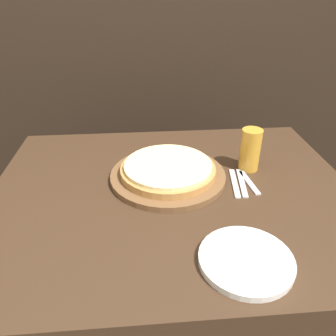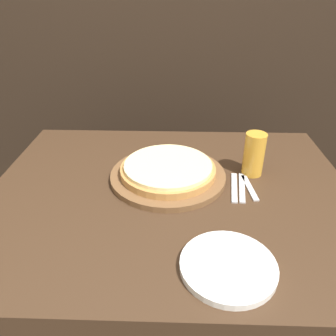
{
  "view_description": "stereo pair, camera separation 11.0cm",
  "coord_description": "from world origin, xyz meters",
  "px_view_note": "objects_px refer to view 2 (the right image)",
  "views": [
    {
      "loc": [
        -0.09,
        -0.88,
        1.33
      ],
      "look_at": [
        -0.01,
        0.08,
        0.78
      ],
      "focal_mm": 35.0,
      "sensor_mm": 36.0,
      "label": 1
    },
    {
      "loc": [
        0.02,
        -0.88,
        1.33
      ],
      "look_at": [
        -0.01,
        0.08,
        0.78
      ],
      "focal_mm": 35.0,
      "sensor_mm": 36.0,
      "label": 2
    }
  ],
  "objects_px": {
    "beer_glass": "(254,153)",
    "spoon": "(250,188)",
    "dinner_knife": "(242,187)",
    "dinner_plate": "(228,266)",
    "pizza_on_board": "(168,172)",
    "fork": "(234,187)"
  },
  "relations": [
    {
      "from": "dinner_plate",
      "to": "dinner_knife",
      "type": "xyz_separation_m",
      "value": [
        0.09,
        0.35,
        -0.01
      ]
    },
    {
      "from": "pizza_on_board",
      "to": "beer_glass",
      "type": "height_order",
      "value": "beer_glass"
    },
    {
      "from": "pizza_on_board",
      "to": "fork",
      "type": "relative_size",
      "value": 2.26
    },
    {
      "from": "dinner_plate",
      "to": "pizza_on_board",
      "type": "bearing_deg",
      "value": 111.06
    },
    {
      "from": "pizza_on_board",
      "to": "dinner_plate",
      "type": "xyz_separation_m",
      "value": [
        0.15,
        -0.4,
        -0.02
      ]
    },
    {
      "from": "fork",
      "to": "dinner_plate",
      "type": "bearing_deg",
      "value": -100.54
    },
    {
      "from": "beer_glass",
      "to": "spoon",
      "type": "relative_size",
      "value": 1.02
    },
    {
      "from": "beer_glass",
      "to": "spoon",
      "type": "xyz_separation_m",
      "value": [
        -0.02,
        -0.1,
        -0.08
      ]
    },
    {
      "from": "dinner_plate",
      "to": "fork",
      "type": "bearing_deg",
      "value": 79.46
    },
    {
      "from": "pizza_on_board",
      "to": "fork",
      "type": "bearing_deg",
      "value": -13.95
    },
    {
      "from": "dinner_plate",
      "to": "dinner_knife",
      "type": "bearing_deg",
      "value": 75.53
    },
    {
      "from": "dinner_plate",
      "to": "spoon",
      "type": "bearing_deg",
      "value": 71.73
    },
    {
      "from": "fork",
      "to": "beer_glass",
      "type": "bearing_deg",
      "value": 52.68
    },
    {
      "from": "fork",
      "to": "dinner_knife",
      "type": "bearing_deg",
      "value": 0.0
    },
    {
      "from": "dinner_plate",
      "to": "dinner_knife",
      "type": "relative_size",
      "value": 1.33
    },
    {
      "from": "dinner_knife",
      "to": "spoon",
      "type": "height_order",
      "value": "same"
    },
    {
      "from": "dinner_plate",
      "to": "spoon",
      "type": "height_order",
      "value": "dinner_plate"
    },
    {
      "from": "pizza_on_board",
      "to": "fork",
      "type": "distance_m",
      "value": 0.23
    },
    {
      "from": "dinner_knife",
      "to": "fork",
      "type": "bearing_deg",
      "value": 180.0
    },
    {
      "from": "spoon",
      "to": "fork",
      "type": "bearing_deg",
      "value": -180.0
    },
    {
      "from": "dinner_knife",
      "to": "spoon",
      "type": "bearing_deg",
      "value": 0.0
    },
    {
      "from": "dinner_plate",
      "to": "beer_glass",
      "type": "bearing_deg",
      "value": 72.74
    }
  ]
}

